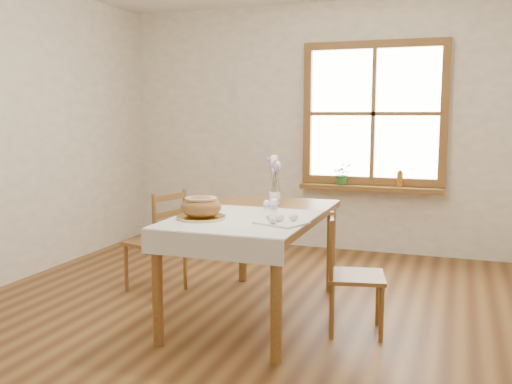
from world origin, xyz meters
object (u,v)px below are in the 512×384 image
chair_left (155,241)px  chair_right (356,275)px  bread_plate (201,217)px  flower_vase (275,199)px  dining_table (256,224)px

chair_left → chair_right: size_ratio=1.07×
bread_plate → flower_vase: 0.80m
chair_right → flower_vase: size_ratio=8.50×
dining_table → bread_plate: size_ratio=5.05×
flower_vase → bread_plate: bearing=-109.7°
dining_table → flower_vase: (0.02, 0.37, 0.13)m
chair_left → bread_plate: 1.01m
chair_left → flower_vase: chair_left is taller
chair_left → chair_right: (1.70, -0.33, -0.03)m
chair_right → bread_plate: (-0.99, -0.29, 0.38)m
dining_table → flower_vase: size_ratio=17.30×
dining_table → flower_vase: flower_vase is taller
chair_left → flower_vase: 1.06m
dining_table → flower_vase: 0.39m
dining_table → bread_plate: bearing=-122.5°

